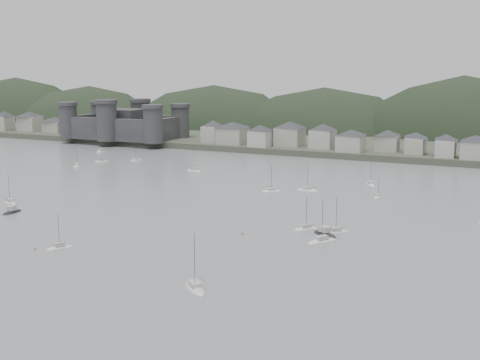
% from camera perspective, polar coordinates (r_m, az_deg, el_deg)
% --- Properties ---
extents(ground, '(900.00, 900.00, 0.00)m').
position_cam_1_polar(ground, '(134.20, -13.69, -7.91)').
color(ground, slate).
rests_on(ground, ground).
extents(far_shore_land, '(900.00, 250.00, 3.00)m').
position_cam_1_polar(far_shore_land, '(404.08, 13.24, 4.60)').
color(far_shore_land, '#383D2D').
rests_on(far_shore_land, ground).
extents(forested_ridge, '(851.55, 103.94, 102.57)m').
position_cam_1_polar(forested_ridge, '(379.75, 13.09, 2.29)').
color(forested_ridge, black).
rests_on(forested_ridge, ground).
extents(castle, '(66.00, 43.00, 20.00)m').
position_cam_1_polar(castle, '(344.68, -10.91, 5.28)').
color(castle, '#2F2F31').
rests_on(castle, far_shore_land).
extents(waterfront_town, '(451.48, 28.46, 12.92)m').
position_cam_1_polar(waterfront_town, '(285.79, 18.68, 3.38)').
color(waterfront_town, gray).
rests_on(waterfront_town, far_shore_land).
extents(sailboat_lead, '(4.05, 8.78, 11.56)m').
position_cam_1_polar(sailboat_lead, '(311.35, -13.05, 2.64)').
color(sailboat_lead, silver).
rests_on(sailboat_lead, ground).
extents(moored_fleet, '(263.04, 142.04, 13.17)m').
position_cam_1_polar(moored_fleet, '(181.52, -5.44, -2.73)').
color(moored_fleet, silver).
rests_on(moored_fleet, ground).
extents(motor_launch_near, '(8.17, 6.61, 3.88)m').
position_cam_1_polar(motor_launch_near, '(154.87, 8.04, -5.09)').
color(motor_launch_near, black).
rests_on(motor_launch_near, ground).
extents(motor_launch_far, '(2.61, 7.01, 3.68)m').
position_cam_1_polar(motor_launch_far, '(188.66, -20.81, -2.84)').
color(motor_launch_far, black).
rests_on(motor_launch_far, ground).
extents(mooring_buoys, '(169.99, 104.20, 0.70)m').
position_cam_1_polar(mooring_buoys, '(189.76, -7.21, -2.18)').
color(mooring_buoys, '#B1703B').
rests_on(mooring_buoys, ground).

